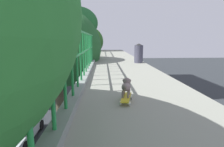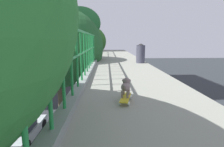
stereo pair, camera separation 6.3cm
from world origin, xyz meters
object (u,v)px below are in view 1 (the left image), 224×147
at_px(car_silver_fifth, 19,132).
at_px(toy_skateboard, 126,98).
at_px(small_dog, 126,86).
at_px(city_bus, 43,69).
at_px(litter_bin, 139,53).

distance_m(car_silver_fifth, toy_skateboard, 10.71).
bearing_deg(small_dog, city_bus, 111.50).
height_order(car_silver_fifth, toy_skateboard, toy_skateboard).
xyz_separation_m(toy_skateboard, litter_bin, (1.22, 5.24, 0.38)).
height_order(car_silver_fifth, litter_bin, litter_bin).
bearing_deg(city_bus, small_dog, -68.50).
distance_m(city_bus, small_dog, 26.34).
distance_m(toy_skateboard, small_dog, 0.21).
bearing_deg(litter_bin, car_silver_fifth, 160.20).
bearing_deg(toy_skateboard, car_silver_fifth, 126.46).
relative_size(small_dog, litter_bin, 0.42).
xyz_separation_m(car_silver_fifth, small_dog, (5.73, -7.68, 4.89)).
bearing_deg(litter_bin, city_bus, 119.45).
height_order(car_silver_fifth, city_bus, city_bus).
distance_m(toy_skateboard, litter_bin, 5.40).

